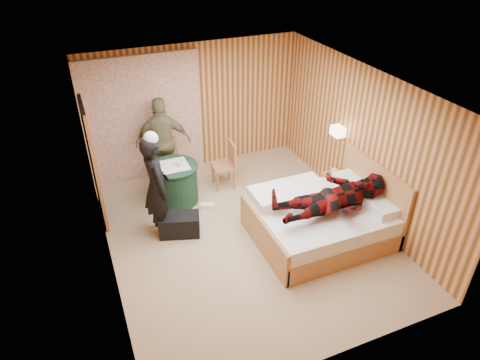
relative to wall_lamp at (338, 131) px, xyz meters
name	(u,v)px	position (x,y,z in m)	size (l,w,h in m)	color
floor	(244,233)	(-1.92, -0.45, -1.30)	(4.20, 5.00, 0.01)	tan
ceiling	(245,87)	(-1.92, -0.45, 1.20)	(4.20, 5.00, 0.01)	white
wall_back	(194,108)	(-1.92, 2.05, -0.05)	(4.20, 0.02, 2.50)	#F39C5D
wall_left	(99,198)	(-4.02, -0.45, -0.05)	(0.02, 5.00, 2.50)	#F39C5D
wall_right	(362,143)	(0.18, -0.45, -0.05)	(0.02, 5.00, 2.50)	#F39C5D
curtain	(144,120)	(-2.92, 1.98, -0.10)	(2.20, 0.08, 2.40)	white
doorway	(93,164)	(-3.98, 0.95, -0.28)	(0.06, 0.90, 2.05)	black
wall_lamp	(338,131)	(0.00, 0.00, 0.00)	(0.26, 0.24, 0.16)	gold
bed	(321,218)	(-0.80, -0.94, -0.98)	(2.07, 1.63, 1.12)	tan
nightstand	(336,189)	(-0.04, -0.22, -1.03)	(0.39, 0.53, 0.51)	tan
round_table	(176,183)	(-2.68, 0.90, -0.93)	(0.84, 0.84, 0.74)	#1B3A27
chair_far	(167,158)	(-2.66, 1.56, -0.76)	(0.51, 0.51, 0.93)	tan
chair_near	(227,162)	(-1.65, 1.03, -0.78)	(0.43, 0.43, 0.89)	tan
duffel_bag	(179,225)	(-2.90, -0.05, -1.12)	(0.64, 0.34, 0.36)	black
sneaker_left	(192,223)	(-2.66, 0.07, -1.24)	(0.26, 0.11, 0.12)	white
sneaker_right	(208,207)	(-2.26, 0.43, -1.24)	(0.25, 0.10, 0.11)	white
woman_standing	(157,187)	(-3.15, 0.16, -0.44)	(0.63, 0.41, 1.72)	black
man_at_table	(163,142)	(-2.68, 1.60, -0.44)	(1.01, 0.42, 1.72)	olive
man_on_bed	(336,191)	(-0.77, -1.17, -0.31)	(1.77, 0.67, 0.86)	#5E0908
book_lower	(339,178)	(-0.04, -0.27, -0.78)	(0.17, 0.22, 0.02)	white
book_upper	(339,177)	(-0.04, -0.27, -0.76)	(0.16, 0.22, 0.02)	white
cup_nightstand	(334,171)	(-0.04, -0.09, -0.74)	(0.10, 0.10, 0.09)	white
cup_table	(180,163)	(-2.58, 0.85, -0.51)	(0.12, 0.12, 0.10)	white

